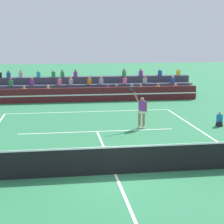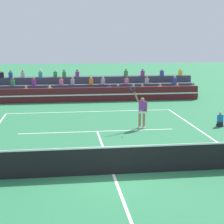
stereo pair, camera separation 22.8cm
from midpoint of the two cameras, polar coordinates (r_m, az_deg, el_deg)
The scene contains 8 objects.
ground_plane at distance 13.84m, azimuth 0.67°, elevation -9.47°, with size 120.00×120.00×0.00m, color #2D7A4C.
court_lines at distance 13.84m, azimuth 0.67°, elevation -9.46°, with size 11.10×23.90×0.01m.
tennis_net at distance 13.66m, azimuth 0.67°, elevation -7.34°, with size 12.00×0.10×1.10m.
sponsor_banner_wall at distance 29.15m, azimuth -3.77°, elevation 2.65°, with size 18.00×0.26×1.10m.
bleacher_stand at distance 31.64m, azimuth -4.05°, elevation 3.52°, with size 18.75×2.85×2.28m.
ball_kid_courtside at distance 21.87m, azimuth 16.43°, elevation -1.27°, with size 0.30×0.36×0.84m.
tennis_player at distance 20.50m, azimuth 4.88°, elevation 0.21°, with size 1.03×0.35×2.48m.
tennis_ball at distance 18.79m, azimuth 1.92°, elevation -3.76°, with size 0.07×0.07×0.07m, color #C6DB33.
Camera 2 is at (-1.73, -12.83, 4.90)m, focal length 60.00 mm.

